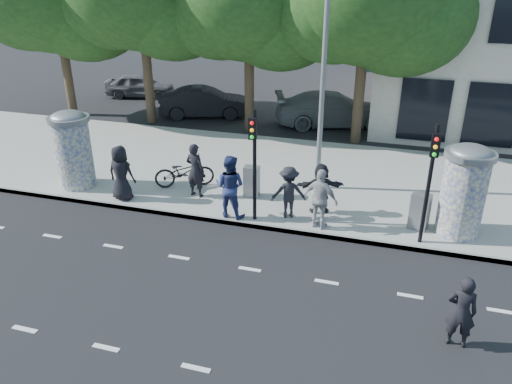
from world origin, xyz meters
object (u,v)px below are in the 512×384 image
(ad_column_left, at_px, (73,148))
(ped_a, at_px, (121,173))
(ad_column_right, at_px, (464,188))
(cabinet_right, at_px, (420,211))
(ped_f, at_px, (321,188))
(car_mid, at_px, (205,102))
(ped_d, at_px, (289,192))
(cabinet_left, at_px, (252,181))
(traffic_pole_near, at_px, (254,155))
(traffic_pole_far, at_px, (431,174))
(car_left, at_px, (140,85))
(ped_e, at_px, (321,199))
(bicycle, at_px, (184,172))
(ped_c, at_px, (230,186))
(street_lamp, at_px, (324,49))
(man_road, at_px, (461,312))
(ped_b, at_px, (195,170))
(car_right, at_px, (333,109))

(ad_column_left, height_order, ped_a, ad_column_left)
(ad_column_right, height_order, cabinet_right, ad_column_right)
(ped_f, bearing_deg, car_mid, -69.57)
(ad_column_left, height_order, ped_d, ad_column_left)
(ad_column_left, height_order, cabinet_right, ad_column_left)
(car_mid, bearing_deg, ad_column_right, -147.33)
(ad_column_left, height_order, cabinet_left, ad_column_left)
(traffic_pole_near, height_order, car_mid, traffic_pole_near)
(ad_column_left, distance_m, ped_a, 2.19)
(traffic_pole_near, xyz_separation_m, traffic_pole_far, (4.80, 0.00, 0.00))
(ad_column_right, relative_size, car_left, 0.67)
(cabinet_left, bearing_deg, car_left, 129.00)
(ped_f, bearing_deg, ped_a, -10.64)
(traffic_pole_far, height_order, ped_a, traffic_pole_far)
(ped_e, distance_m, ped_f, 1.02)
(ped_f, bearing_deg, car_left, -62.00)
(ad_column_left, relative_size, ped_d, 1.64)
(ped_d, height_order, bicycle, ped_d)
(ped_c, bearing_deg, ped_a, 3.52)
(ad_column_left, xyz_separation_m, bicycle, (3.60, 0.97, -0.85))
(ped_d, distance_m, ped_f, 1.03)
(bicycle, relative_size, cabinet_left, 1.96)
(street_lamp, distance_m, ped_f, 4.25)
(ped_c, relative_size, ped_f, 1.22)
(ped_a, height_order, bicycle, ped_a)
(ped_d, distance_m, cabinet_right, 3.83)
(traffic_pole_far, relative_size, street_lamp, 0.42)
(ped_f, relative_size, man_road, 0.97)
(ped_b, relative_size, cabinet_left, 1.75)
(car_mid, bearing_deg, ped_a, 168.42)
(bicycle, bearing_deg, man_road, -150.60)
(ped_a, distance_m, ped_e, 6.49)
(traffic_pole_near, xyz_separation_m, ped_c, (-0.78, 0.06, -1.10))
(ped_b, xyz_separation_m, ped_e, (4.29, -1.02, 0.00))
(ped_c, distance_m, ped_f, 2.77)
(ped_a, relative_size, ped_e, 1.00)
(street_lamp, height_order, man_road, street_lamp)
(ped_e, bearing_deg, ad_column_right, -148.81)
(ped_d, bearing_deg, cabinet_left, -53.94)
(ped_e, bearing_deg, ad_column_left, 14.54)
(street_lamp, relative_size, ped_c, 4.09)
(street_lamp, distance_m, ped_e, 4.69)
(ped_c, bearing_deg, ped_b, -28.03)
(ped_a, distance_m, car_right, 11.76)
(traffic_pole_near, height_order, cabinet_left, traffic_pole_near)
(ad_column_right, xyz_separation_m, traffic_pole_far, (-1.00, -0.91, 0.69))
(ped_c, height_order, car_left, ped_c)
(ped_c, distance_m, cabinet_right, 5.58)
(ped_a, height_order, car_right, ped_a)
(cabinet_left, bearing_deg, ped_a, -163.36)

